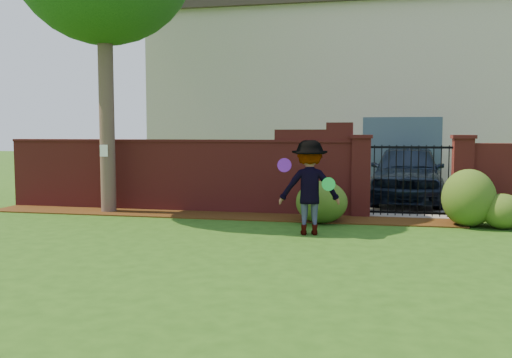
% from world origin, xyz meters
% --- Properties ---
extents(ground, '(80.00, 80.00, 0.01)m').
position_xyz_m(ground, '(0.00, 0.00, -0.01)').
color(ground, '#214912').
rests_on(ground, ground).
extents(mulch_bed, '(11.10, 1.08, 0.03)m').
position_xyz_m(mulch_bed, '(-0.95, 3.34, 0.01)').
color(mulch_bed, '#341D09').
rests_on(mulch_bed, ground).
extents(brick_wall, '(8.70, 0.31, 2.16)m').
position_xyz_m(brick_wall, '(-2.01, 4.00, 0.93)').
color(brick_wall, maroon).
rests_on(brick_wall, ground).
extents(pillar_left, '(0.50, 0.50, 1.88)m').
position_xyz_m(pillar_left, '(2.40, 4.00, 0.96)').
color(pillar_left, maroon).
rests_on(pillar_left, ground).
extents(pillar_right, '(0.50, 0.50, 1.88)m').
position_xyz_m(pillar_right, '(4.60, 4.00, 0.96)').
color(pillar_right, maroon).
rests_on(pillar_right, ground).
extents(iron_gate, '(1.78, 0.03, 1.60)m').
position_xyz_m(iron_gate, '(3.50, 4.00, 0.85)').
color(iron_gate, black).
rests_on(iron_gate, ground).
extents(driveway, '(3.20, 8.00, 0.01)m').
position_xyz_m(driveway, '(3.50, 8.00, 0.01)').
color(driveway, slate).
rests_on(driveway, ground).
extents(house, '(12.40, 6.40, 6.30)m').
position_xyz_m(house, '(1.00, 12.00, 3.16)').
color(house, beige).
rests_on(house, ground).
extents(car, '(2.26, 4.87, 1.62)m').
position_xyz_m(car, '(3.57, 6.79, 0.81)').
color(car, black).
rests_on(car, ground).
extents(paper_notice, '(0.20, 0.01, 0.28)m').
position_xyz_m(paper_notice, '(-3.60, 3.21, 1.50)').
color(paper_notice, white).
rests_on(paper_notice, tree).
extents(shrub_left, '(1.11, 1.11, 0.91)m').
position_xyz_m(shrub_left, '(1.61, 2.89, 0.45)').
color(shrub_left, '#254C16').
rests_on(shrub_left, ground).
extents(shrub_middle, '(1.08, 1.08, 1.19)m').
position_xyz_m(shrub_middle, '(4.60, 3.08, 0.59)').
color(shrub_middle, '#254C16').
rests_on(shrub_middle, ground).
extents(shrub_right, '(0.80, 0.80, 0.71)m').
position_xyz_m(shrub_right, '(5.24, 2.92, 0.36)').
color(shrub_right, '#254C16').
rests_on(shrub_right, ground).
extents(man, '(1.26, 0.85, 1.79)m').
position_xyz_m(man, '(1.51, 1.49, 0.90)').
color(man, gray).
rests_on(man, ground).
extents(frisbee_purple, '(0.27, 0.10, 0.27)m').
position_xyz_m(frisbee_purple, '(1.04, 1.42, 1.32)').
color(frisbee_purple, purple).
rests_on(frisbee_purple, man).
extents(frisbee_green, '(0.26, 0.09, 0.25)m').
position_xyz_m(frisbee_green, '(1.88, 1.39, 0.98)').
color(frisbee_green, green).
rests_on(frisbee_green, man).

